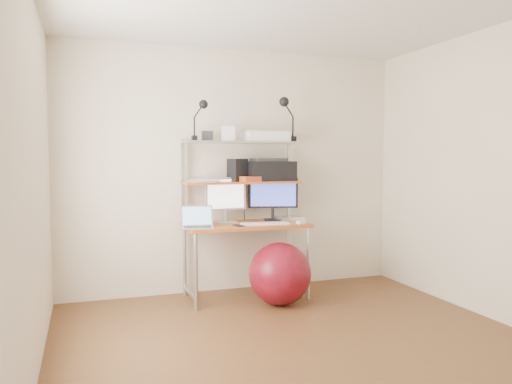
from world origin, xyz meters
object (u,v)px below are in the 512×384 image
laptop (197,223)px  exercise_ball (280,274)px  printer (269,170)px  monitor_silver (226,197)px  monitor_black (273,195)px

laptop → exercise_ball: (0.75, -0.20, -0.49)m
printer → monitor_silver: bearing=-178.8°
monitor_black → printer: size_ratio=1.02×
monitor_silver → laptop: (-0.35, -0.28, -0.22)m
monitor_silver → monitor_black: bearing=-8.0°
printer → laptop: bearing=-162.3°
exercise_ball → laptop: bearing=165.1°
monitor_black → printer: 0.26m
printer → monitor_black: bearing=-43.7°
monitor_black → monitor_silver: bearing=-162.5°
monitor_silver → printer: size_ratio=0.95×
monitor_silver → laptop: bearing=-150.5°
monitor_silver → monitor_black: (0.51, 0.01, 0.00)m
monitor_black → laptop: (-0.86, -0.29, -0.22)m
monitor_black → printer: (-0.04, 0.03, 0.26)m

